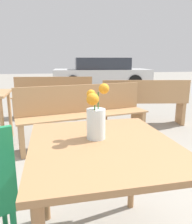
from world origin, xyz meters
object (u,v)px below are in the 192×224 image
(table_front, at_px, (103,160))
(parked_car, at_px, (101,73))
(flower_vase, at_px, (96,120))
(bench_far, at_px, (84,112))
(bench_near, at_px, (144,101))
(bench_middle, at_px, (53,95))

(table_front, relative_size, parked_car, 0.21)
(flower_vase, height_order, parked_car, parked_car)
(bench_far, relative_size, parked_car, 0.43)
(bench_far, bearing_deg, parked_car, 73.74)
(flower_vase, distance_m, parked_car, 8.88)
(flower_vase, xyz_separation_m, bench_far, (0.24, 1.84, -0.38))
(bench_near, height_order, bench_far, same)
(bench_middle, height_order, bench_far, same)
(flower_vase, relative_size, bench_far, 0.17)
(bench_near, distance_m, parked_car, 6.14)
(bench_near, distance_m, bench_middle, 1.92)
(bench_far, bearing_deg, bench_middle, 102.31)
(bench_middle, xyz_separation_m, parked_car, (2.34, 5.06, 0.16))
(flower_vase, xyz_separation_m, bench_near, (1.49, 2.50, -0.40))
(bench_near, relative_size, bench_far, 0.84)
(bench_middle, xyz_separation_m, bench_far, (0.37, -1.69, 0.01))
(bench_near, height_order, bench_middle, same)
(table_front, distance_m, flower_vase, 0.23)
(bench_middle, bearing_deg, bench_near, -32.47)
(table_front, xyz_separation_m, bench_near, (1.47, 2.57, -0.18))
(parked_car, bearing_deg, bench_far, -106.26)
(table_front, relative_size, bench_far, 0.48)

